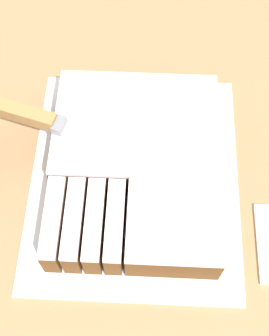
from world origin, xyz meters
TOP-DOWN VIEW (x-y plane):
  - ground_plane at (0.00, 0.00)m, footprint 8.00×8.00m
  - countertop at (0.00, 0.00)m, footprint 1.40×1.10m
  - cake_board at (0.05, -0.03)m, footprint 0.33×0.39m
  - cake at (0.05, -0.03)m, footprint 0.25×0.32m
  - knife at (-0.09, 0.02)m, footprint 0.34×0.12m

SIDE VIEW (x-z plane):
  - ground_plane at x=0.00m, z-range 0.00..0.00m
  - countertop at x=0.00m, z-range 0.00..0.92m
  - cake_board at x=0.05m, z-range 0.92..0.93m
  - cake at x=0.05m, z-range 0.93..1.00m
  - knife at x=-0.09m, z-range 0.99..1.01m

